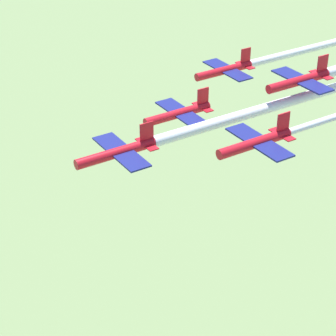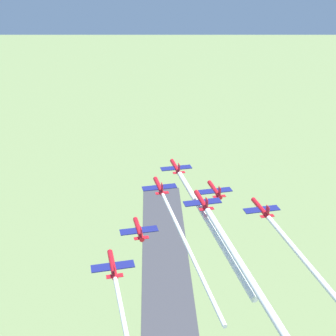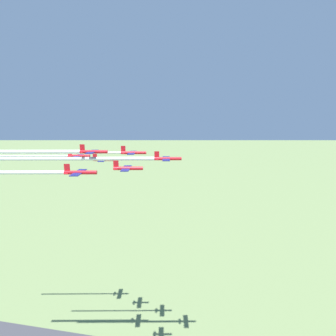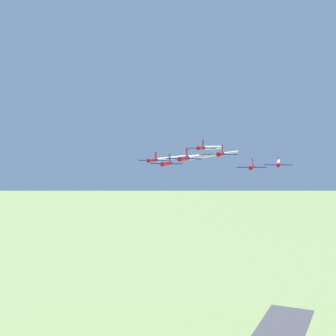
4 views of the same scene
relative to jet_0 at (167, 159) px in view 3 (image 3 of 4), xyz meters
name	(u,v)px [view 3 (image 3 of 4)]	position (x,y,z in m)	size (l,w,h in m)	color
jet_0	(167,159)	(0.00, 0.00, 0.00)	(9.25, 9.54, 3.20)	red
jet_1	(133,153)	(-10.72, -10.52, 0.93)	(9.25, 9.54, 3.20)	red
jet_2	(127,168)	(3.99, -14.48, -1.79)	(9.25, 9.54, 3.20)	red
jet_3	(104,160)	(-21.45, -21.04, -3.17)	(9.25, 9.54, 3.20)	red
jet_4	(93,152)	(-6.74, -25.01, 2.48)	(9.25, 9.54, 3.20)	red
jet_5	(79,172)	(7.97, -28.97, -1.35)	(9.25, 9.54, 3.20)	red
jet_6	(78,156)	(-32.17, -31.56, -2.89)	(9.25, 9.54, 3.20)	red
smoke_trail_0	(77,159)	(-8.17, -30.30, -0.05)	(15.32, 52.48, 1.32)	white
smoke_trail_1	(59,153)	(-17.99, -37.48, 0.89)	(13.02, 45.66, 0.80)	white
smoke_trail_4	(19,152)	(-13.41, -49.76, 2.43)	(12.35, 41.39, 1.34)	white
smoke_trail_6	(18,156)	(-39.04, -57.07, -2.93)	(12.30, 42.77, 0.86)	white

